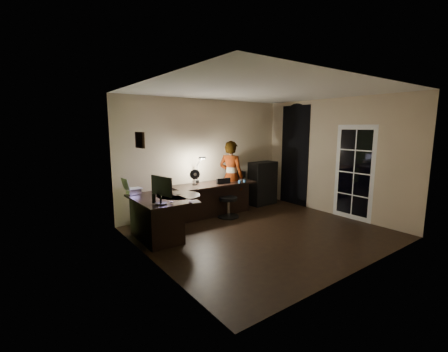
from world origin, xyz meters
TOP-DOWN VIEW (x-y plane):
  - floor at (0.00, 0.00)m, footprint 4.50×4.00m
  - ceiling at (0.00, 0.00)m, footprint 4.50×4.00m
  - wall_back at (0.00, 2.00)m, footprint 4.50×0.01m
  - wall_front at (0.00, -2.00)m, footprint 4.50×0.01m
  - wall_left at (-2.25, 0.00)m, footprint 0.01×4.00m
  - wall_right at (2.25, 0.00)m, footprint 0.01×4.00m
  - green_wall_overlay at (-2.24, 0.00)m, footprint 0.00×4.00m
  - arched_doorway at (2.24, 1.15)m, footprint 0.01×0.90m
  - french_door at (2.24, -0.55)m, footprint 0.02×0.92m
  - framed_picture at (-2.22, 0.45)m, footprint 0.04×0.30m
  - desk_left at (-1.76, 0.88)m, footprint 0.84×1.35m
  - desk_right at (-0.09, 1.53)m, footprint 2.03×0.75m
  - cabinet at (1.53, 1.60)m, footprint 0.78×0.42m
  - laptop_stand at (-2.02, 1.44)m, footprint 0.25×0.21m
  - laptop at (-2.02, 1.44)m, footprint 0.34×0.32m
  - monitor at (-1.91, 0.43)m, footprint 0.21×0.52m
  - mouse at (-1.75, 0.37)m, footprint 0.07×0.09m
  - phone at (-1.43, 0.89)m, footprint 0.08×0.15m
  - pen at (-1.37, 0.88)m, footprint 0.07×0.13m
  - speaker at (-1.99, 0.55)m, footprint 0.08×0.08m
  - notepad at (-1.39, 0.21)m, footprint 0.20×0.24m
  - desk_fan at (-0.53, 1.66)m, footprint 0.26×0.19m
  - headphones at (0.48, 1.19)m, footprint 0.20×0.10m
  - printer at (0.80, 1.80)m, footprint 0.47×0.41m
  - desk_lamp at (-0.36, 1.83)m, footprint 0.20×0.32m
  - office_chair at (0.08, 1.20)m, footprint 0.51×0.51m
  - person at (0.47, 1.60)m, footprint 0.63×0.73m

SIDE VIEW (x-z plane):
  - floor at x=0.00m, z-range -0.01..0.00m
  - desk_right at x=-0.09m, z-range 0.00..0.75m
  - desk_left at x=-1.76m, z-range 0.00..0.77m
  - office_chair at x=0.08m, z-range 0.00..0.88m
  - cabinet at x=1.53m, z-range 0.00..1.14m
  - phone at x=-1.43m, z-range 0.78..0.79m
  - pen at x=-1.37m, z-range 0.78..0.79m
  - notepad at x=-1.39m, z-range 0.78..0.79m
  - mouse at x=-1.75m, z-range 0.78..0.82m
  - headphones at x=0.48m, z-range 0.76..0.85m
  - laptop_stand at x=-2.02m, z-range 0.78..0.88m
  - printer at x=0.80m, z-range 0.76..0.93m
  - person at x=0.47m, z-range 0.00..1.73m
  - speaker at x=-1.99m, z-range 0.78..0.95m
  - desk_fan at x=-0.53m, z-range 0.76..1.11m
  - monitor at x=-1.91m, z-range 0.78..1.12m
  - laptop at x=-2.02m, z-range 0.88..1.10m
  - french_door at x=2.24m, z-range 0.00..2.10m
  - desk_lamp at x=-0.36m, z-range 0.76..1.43m
  - arched_doorway at x=2.24m, z-range 0.00..2.60m
  - wall_back at x=0.00m, z-range 0.00..2.70m
  - wall_front at x=0.00m, z-range 0.00..2.70m
  - wall_left at x=-2.25m, z-range 0.00..2.70m
  - wall_right at x=2.25m, z-range 0.00..2.70m
  - green_wall_overlay at x=-2.24m, z-range 0.00..2.70m
  - framed_picture at x=-2.22m, z-range 1.73..1.98m
  - ceiling at x=0.00m, z-range 2.70..2.71m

